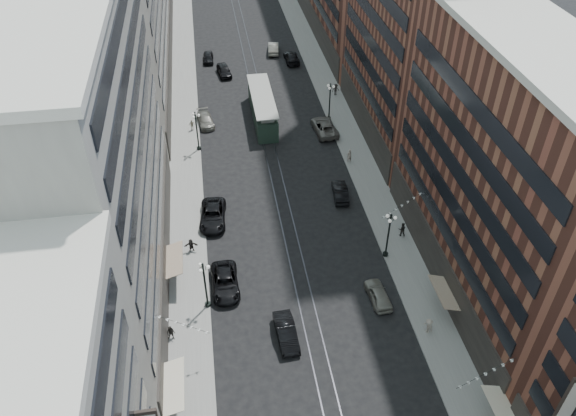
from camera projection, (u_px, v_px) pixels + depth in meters
ground at (264, 125)px, 78.35m from camera, size 220.00×220.00×0.00m
sidewalk_west at (184, 97)px, 84.67m from camera, size 4.00×180.00×0.15m
sidewalk_east at (327, 86)px, 87.27m from camera, size 4.00×180.00×0.15m
rail_west at (252, 92)px, 85.93m from camera, size 0.12×180.00×0.02m
rail_east at (261, 91)px, 86.09m from camera, size 0.12×180.00×0.02m
building_west_mid at (97, 161)px, 46.81m from camera, size 8.00×36.00×28.00m
building_east_mid at (501, 178)px, 48.27m from camera, size 8.00×30.00×24.00m
lamppost_sw_far at (205, 284)px, 50.80m from camera, size 1.03×1.14×5.52m
lamppost_sw_mid at (197, 130)px, 71.48m from camera, size 1.03×1.14×5.52m
lamppost_se_far at (388, 234)px, 56.04m from camera, size 1.03×1.14×5.52m
lamppost_se_mid at (330, 100)px, 77.49m from camera, size 1.03×1.14×5.52m
streetcar at (262, 108)px, 78.60m from camera, size 2.97×13.42×3.71m
car_2 at (225, 282)px, 54.09m from camera, size 2.67×5.63×1.55m
car_4 at (378, 294)px, 52.96m from camera, size 1.98×4.37×1.45m
car_5 at (286, 332)px, 49.41m from camera, size 1.91×4.79×1.55m
pedestrian_2 at (171, 333)px, 49.15m from camera, size 0.85×0.60×1.59m
car_7 at (213, 215)px, 61.84m from camera, size 3.25×6.13×1.64m
car_8 at (205, 120)px, 78.08m from camera, size 2.62×5.07×1.41m
car_9 at (208, 57)px, 93.99m from camera, size 1.87×4.25×1.42m
car_10 at (340, 192)px, 65.26m from camera, size 2.01×4.64×1.49m
car_11 at (324, 127)px, 76.41m from camera, size 3.24×6.21×1.67m
car_12 at (292, 57)px, 93.85m from camera, size 2.25×5.39×1.56m
car_13 at (224, 71)px, 89.93m from camera, size 2.53×4.94×1.61m
car_14 at (273, 48)px, 96.68m from camera, size 2.35×5.14×1.63m
pedestrian_5 at (191, 245)px, 57.95m from camera, size 1.40×0.41×1.51m
pedestrian_6 at (192, 125)px, 76.62m from camera, size 0.97×0.60×1.54m
pedestrian_7 at (402, 229)px, 59.76m from camera, size 0.90×0.63×1.67m
pedestrian_8 at (349, 156)px, 70.51m from camera, size 0.77×0.62×1.84m
pedestrian_9 at (336, 89)px, 84.40m from camera, size 1.21×0.70×1.76m
pedestrian_extra_0 at (428, 326)px, 49.71m from camera, size 0.74×1.15×1.66m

